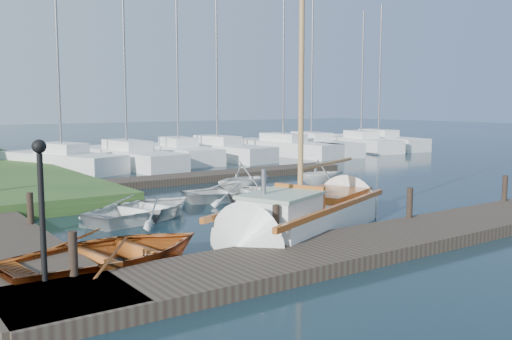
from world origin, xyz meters
TOP-DOWN VIEW (x-y plane):
  - ground at (0.00, 0.00)m, footprint 160.00×160.00m
  - near_dock at (0.00, -6.00)m, footprint 18.00×2.20m
  - far_dock at (2.00, 6.50)m, footprint 14.00×1.60m
  - pontoon at (10.00, 16.00)m, footprint 30.00×1.60m
  - mooring_post_0 at (-7.50, -5.00)m, footprint 0.16×0.16m
  - mooring_post_1 at (-3.00, -5.00)m, footprint 0.16×0.16m
  - mooring_post_2 at (1.50, -5.00)m, footprint 0.16×0.16m
  - mooring_post_3 at (6.00, -5.00)m, footprint 0.16×0.16m
  - mooring_post_4 at (-7.00, 0.00)m, footprint 0.16×0.16m
  - lamp_post at (-8.00, -5.00)m, footprint 0.24×0.24m
  - sailboat at (-0.97, -3.66)m, footprint 7.36×4.54m
  - dinghy at (-6.49, -4.10)m, footprint 4.71×3.67m
  - tender_a at (-3.78, 0.26)m, footprint 4.55×3.94m
  - tender_b at (1.19, 2.43)m, footprint 2.77×2.48m
  - tender_c at (0.12, 1.54)m, footprint 3.92×3.15m
  - tender_d at (5.11, 2.59)m, footprint 2.42×2.16m
  - marina_boat_0 at (-2.22, 13.44)m, footprint 4.72×7.43m
  - marina_boat_1 at (1.24, 13.60)m, footprint 3.00×8.89m
  - marina_boat_2 at (4.68, 14.33)m, footprint 2.59×7.40m
  - marina_boat_3 at (7.31, 14.36)m, footprint 3.19×8.62m
  - marina_boat_4 at (12.16, 14.15)m, footprint 3.03×8.99m
  - marina_boat_5 at (14.64, 14.23)m, footprint 3.54×9.25m
  - marina_boat_6 at (18.82, 13.71)m, footprint 3.74×7.53m
  - marina_boat_7 at (21.31, 14.37)m, footprint 2.98×8.52m

SIDE VIEW (x-z plane):
  - ground at x=0.00m, z-range 0.00..0.00m
  - near_dock at x=0.00m, z-range 0.00..0.30m
  - far_dock at x=2.00m, z-range 0.00..0.30m
  - pontoon at x=10.00m, z-range 0.00..0.30m
  - sailboat at x=-0.97m, z-range -4.57..5.26m
  - tender_c at x=0.12m, z-range 0.00..0.72m
  - tender_a at x=-3.78m, z-range 0.00..0.79m
  - dinghy at x=-6.49m, z-range 0.00..0.89m
  - marina_boat_5 at x=14.64m, z-range -4.69..5.81m
  - marina_boat_6 at x=18.82m, z-range -4.26..5.39m
  - marina_boat_7 at x=21.31m, z-range -4.67..5.80m
  - marina_boat_1 at x=1.24m, z-range -4.97..6.11m
  - marina_boat_3 at x=7.31m, z-range -5.03..6.17m
  - marina_boat_4 at x=12.16m, z-range -5.29..6.43m
  - marina_boat_0 at x=-2.22m, z-range -5.04..6.20m
  - tender_d at x=5.11m, z-range 0.00..1.16m
  - marina_boat_2 at x=4.68m, z-range -5.35..6.52m
  - tender_b at x=1.19m, z-range 0.00..1.31m
  - mooring_post_0 at x=-7.50m, z-range 0.30..1.10m
  - mooring_post_1 at x=-3.00m, z-range 0.30..1.10m
  - mooring_post_2 at x=1.50m, z-range 0.30..1.10m
  - mooring_post_3 at x=6.00m, z-range 0.30..1.10m
  - mooring_post_4 at x=-7.00m, z-range 0.30..1.10m
  - lamp_post at x=-8.00m, z-range 0.65..3.09m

